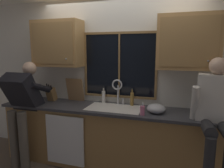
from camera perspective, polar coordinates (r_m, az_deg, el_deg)
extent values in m
cube|color=silver|center=(3.26, 2.17, 0.99)|extent=(5.82, 0.12, 2.55)
cube|color=black|center=(3.16, 2.10, 5.28)|extent=(1.10, 0.02, 0.95)
cube|color=olive|center=(3.15, 2.11, 14.22)|extent=(1.17, 0.02, 0.04)
cube|color=olive|center=(3.23, 2.00, -3.48)|extent=(1.17, 0.02, 0.04)
cube|color=olive|center=(3.34, -7.43, 5.44)|extent=(0.03, 0.02, 0.95)
cube|color=olive|center=(3.06, 12.42, 4.92)|extent=(0.03, 0.02, 0.95)
cube|color=olive|center=(3.15, 2.04, 5.27)|extent=(0.02, 0.02, 0.95)
cube|color=#A07744|center=(3.17, 0.40, -15.02)|extent=(3.42, 0.58, 0.88)
cube|color=#38383D|center=(2.99, 0.30, -7.15)|extent=(3.48, 0.62, 0.04)
cube|color=white|center=(3.14, -13.15, -15.24)|extent=(0.60, 0.02, 0.74)
cube|color=#B2844C|center=(3.40, -14.96, 10.92)|extent=(0.79, 0.33, 0.72)
cube|color=#9D7443|center=(3.25, -16.58, 10.92)|extent=(0.71, 0.01, 0.62)
sphere|color=#B2B2B7|center=(3.13, -12.81, 6.92)|extent=(0.02, 0.02, 0.02)
cube|color=#B2844C|center=(2.90, 20.59, 10.92)|extent=(0.79, 0.33, 0.72)
cube|color=#9D7443|center=(2.73, 20.81, 11.03)|extent=(0.71, 0.01, 0.62)
sphere|color=#B2B2B7|center=(2.75, 25.47, 5.90)|extent=(0.02, 0.02, 0.02)
cube|color=white|center=(3.00, 0.58, -6.93)|extent=(0.80, 0.46, 0.02)
cube|color=beige|center=(3.09, -3.03, -8.40)|extent=(0.36, 0.42, 0.20)
cube|color=beige|center=(2.98, 4.32, -9.08)|extent=(0.36, 0.42, 0.20)
cube|color=white|center=(3.03, 0.58, -8.75)|extent=(0.04, 0.42, 0.20)
cylinder|color=silver|center=(3.16, 1.71, -3.06)|extent=(0.03, 0.03, 0.30)
torus|color=silver|center=(3.07, 1.43, -0.20)|extent=(0.16, 0.02, 0.16)
cylinder|color=silver|center=(3.17, 3.11, -4.92)|extent=(0.03, 0.03, 0.09)
cylinder|color=#595147|center=(3.47, -25.85, -13.84)|extent=(0.13, 0.13, 0.88)
cylinder|color=#595147|center=(3.36, -23.65, -14.43)|extent=(0.13, 0.13, 0.88)
cube|color=black|center=(3.31, -23.97, -2.21)|extent=(0.44, 0.48, 0.61)
sphere|color=beige|center=(3.41, -22.24, 4.07)|extent=(0.21, 0.21, 0.21)
cylinder|color=black|center=(3.58, -24.82, -0.63)|extent=(0.09, 0.52, 0.26)
cylinder|color=black|center=(3.31, -19.11, -1.05)|extent=(0.09, 0.52, 0.26)
cylinder|color=#262628|center=(2.55, 25.41, -11.13)|extent=(0.14, 0.43, 0.16)
cylinder|color=#262628|center=(2.45, 25.74, -18.39)|extent=(0.11, 0.11, 0.46)
cube|color=beige|center=(2.69, 27.11, -3.54)|extent=(0.43, 0.27, 0.56)
sphere|color=beige|center=(2.64, 27.74, 4.53)|extent=(0.20, 0.20, 0.20)
cylinder|color=beige|center=(2.63, 22.21, -5.28)|extent=(0.08, 0.20, 0.47)
cube|color=olive|center=(3.53, -16.69, -2.89)|extent=(0.12, 0.18, 0.25)
cylinder|color=black|center=(3.47, -17.81, -0.58)|extent=(0.02, 0.05, 0.09)
cylinder|color=black|center=(3.46, -17.31, -0.72)|extent=(0.02, 0.04, 0.08)
cylinder|color=black|center=(3.44, -16.80, -0.86)|extent=(0.02, 0.04, 0.06)
cube|color=#997047|center=(3.41, -10.36, -1.62)|extent=(0.29, 0.10, 0.38)
ellipsoid|color=#B7B7BC|center=(2.83, 12.32, -6.77)|extent=(0.25, 0.25, 0.13)
cylinder|color=pink|center=(2.69, 8.57, -7.39)|extent=(0.06, 0.06, 0.12)
cylinder|color=silver|center=(2.67, 8.62, -5.75)|extent=(0.02, 0.02, 0.04)
cylinder|color=silver|center=(2.65, 8.57, -5.37)|extent=(0.01, 0.04, 0.01)
cylinder|color=olive|center=(3.12, 5.66, -4.24)|extent=(0.05, 0.05, 0.20)
cylinder|color=brown|center=(3.09, 5.70, -2.00)|extent=(0.02, 0.02, 0.05)
cylinder|color=black|center=(3.08, 5.71, -1.44)|extent=(0.03, 0.03, 0.01)
cylinder|color=silver|center=(3.25, -2.39, -3.68)|extent=(0.06, 0.06, 0.19)
cylinder|color=#B3AFA7|center=(3.22, -2.40, -1.57)|extent=(0.03, 0.03, 0.05)
cylinder|color=black|center=(3.22, -2.41, -1.04)|extent=(0.03, 0.03, 0.01)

